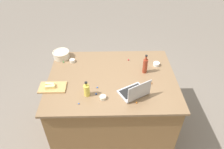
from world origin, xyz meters
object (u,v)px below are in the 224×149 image
object	(u,v)px
ramekin_medium	(72,61)
ramekin_wide	(103,97)
laptop	(135,92)
butter_stick_left	(50,84)
mixing_bowl_large	(61,54)
butter_stick_right	(50,87)
ramekin_small	(156,64)
cutting_board	(53,87)
bottle_soy	(145,66)
bottle_oil	(87,90)

from	to	relation	value
ramekin_medium	ramekin_wide	bearing A→B (deg)	120.99
laptop	butter_stick_left	world-z (taller)	laptop
mixing_bowl_large	butter_stick_left	distance (m)	0.62
ramekin_wide	butter_stick_right	bearing A→B (deg)	-15.19
mixing_bowl_large	ramekin_small	xyz separation A→B (m)	(-1.31, 0.22, -0.03)
cutting_board	ramekin_wide	xyz separation A→B (m)	(-0.60, 0.19, 0.01)
cutting_board	butter_stick_left	distance (m)	0.05
butter_stick_left	ramekin_small	world-z (taller)	butter_stick_left
bottle_soy	butter_stick_right	bearing A→B (deg)	14.58
laptop	butter_stick_right	size ratio (longest dim) A/B	3.44
laptop	ramekin_small	xyz separation A→B (m)	(-0.35, -0.56, -0.03)
laptop	ramekin_small	distance (m)	0.66
butter_stick_left	ramekin_medium	size ratio (longest dim) A/B	1.44
butter_stick_right	ramekin_medium	xyz separation A→B (m)	(-0.19, -0.55, -0.02)
cutting_board	ramekin_medium	bearing A→B (deg)	-107.55
laptop	ramekin_wide	world-z (taller)	laptop
mixing_bowl_large	bottle_soy	world-z (taller)	bottle_soy
cutting_board	butter_stick_right	distance (m)	0.04
butter_stick_right	ramekin_medium	size ratio (longest dim) A/B	1.44
butter_stick_right	ramekin_medium	distance (m)	0.58
laptop	cutting_board	world-z (taller)	laptop
laptop	ramekin_medium	distance (m)	1.04
mixing_bowl_large	ramekin_wide	world-z (taller)	mixing_bowl_large
laptop	mixing_bowl_large	distance (m)	1.23
cutting_board	ramekin_medium	distance (m)	0.55
butter_stick_right	ramekin_wide	xyz separation A→B (m)	(-0.62, 0.17, -0.02)
laptop	butter_stick_right	bearing A→B (deg)	-6.67
ramekin_wide	cutting_board	bearing A→B (deg)	-17.66
bottle_oil	mixing_bowl_large	bearing A→B (deg)	-61.46
butter_stick_left	butter_stick_right	size ratio (longest dim) A/B	1.00
mixing_bowl_large	ramekin_wide	size ratio (longest dim) A/B	3.17
bottle_soy	ramekin_small	distance (m)	0.25
laptop	ramekin_wide	size ratio (longest dim) A/B	5.17
bottle_oil	bottle_soy	bearing A→B (deg)	-150.43
mixing_bowl_large	butter_stick_left	world-z (taller)	mixing_bowl_large
butter_stick_right	ramekin_wide	bearing A→B (deg)	164.81
mixing_bowl_large	butter_stick_right	size ratio (longest dim) A/B	2.11
butter_stick_left	ramekin_small	size ratio (longest dim) A/B	1.29
butter_stick_right	ramekin_small	xyz separation A→B (m)	(-1.33, -0.44, -0.01)
butter_stick_right	ramekin_small	distance (m)	1.41
bottle_oil	butter_stick_left	distance (m)	0.48
ramekin_medium	laptop	bearing A→B (deg)	140.05
laptop	ramekin_medium	world-z (taller)	laptop
mixing_bowl_large	butter_stick_left	bearing A→B (deg)	86.88
laptop	bottle_oil	size ratio (longest dim) A/B	1.96
cutting_board	butter_stick_left	bearing A→B (deg)	-35.49
mixing_bowl_large	ramekin_wide	distance (m)	1.02
ramekin_small	ramekin_wide	size ratio (longest dim) A/B	1.17
ramekin_small	bottle_soy	bearing A→B (deg)	38.20
bottle_soy	bottle_oil	bearing A→B (deg)	29.57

